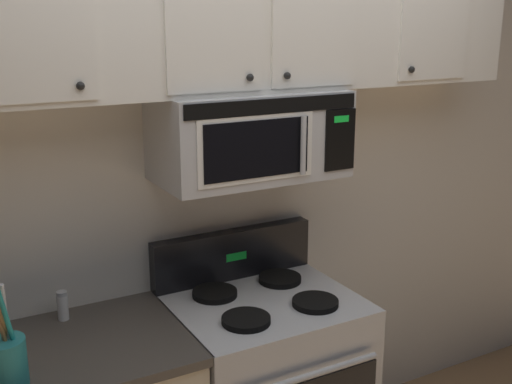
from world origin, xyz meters
TOP-DOWN VIEW (x-y plane):
  - back_wall at (0.00, 0.79)m, footprint 5.20×0.10m
  - over_range_microwave at (-0.00, 0.54)m, footprint 0.76×0.43m
  - upper_cabinets at (-0.00, 0.57)m, footprint 2.50×0.36m
  - utensil_crock_teal at (-1.03, 0.27)m, footprint 0.13×0.13m
  - salt_shaker at (-0.77, 0.65)m, footprint 0.04×0.04m

SIDE VIEW (x-z plane):
  - salt_shaker at x=-0.77m, z-range 0.90..1.02m
  - utensil_crock_teal at x=-1.03m, z-range 0.80..1.18m
  - back_wall at x=0.00m, z-range 0.00..2.70m
  - over_range_microwave at x=0.00m, z-range 1.40..1.75m
  - upper_cabinets at x=0.00m, z-range 1.75..2.30m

